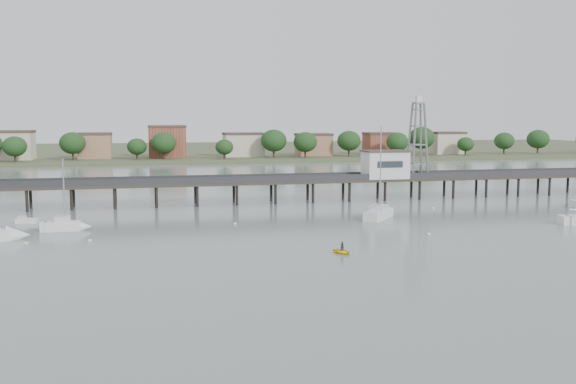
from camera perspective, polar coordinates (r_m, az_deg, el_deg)
The scene contains 11 objects.
ground_plane at distance 58.83m, azimuth 7.52°, elevation -8.49°, with size 500.00×500.00×0.00m, color slate.
pier at distance 115.47m, azimuth -3.00°, elevation 0.86°, with size 150.00×5.00×5.50m.
pier_building at distance 122.12m, azimuth 8.62°, elevation 2.46°, with size 8.40×5.40×5.30m.
lattice_tower at distance 124.45m, azimuth 11.45°, elevation 4.52°, with size 3.20×3.20×15.50m.
sailboat_c at distance 100.82m, azimuth 8.34°, elevation -1.84°, with size 7.73×8.73×14.89m.
sailboat_b at distance 92.45m, azimuth -18.90°, elevation -2.86°, with size 6.09×1.81×10.26m.
white_tender at distance 101.20m, azimuth -22.23°, elevation -2.37°, with size 3.25×1.75×1.20m.
yellow_dinghy at distance 73.30m, azimuth 4.83°, elevation -5.45°, with size 2.04×0.59×2.86m, color yellow.
dinghy_occupant at distance 73.30m, azimuth 4.83°, elevation -5.45°, with size 0.40×1.11×0.27m, color black.
mooring_buoys at distance 88.53m, azimuth 2.13°, elevation -3.30°, with size 73.52×25.75×0.39m.
far_shore at distance 293.75m, azimuth -9.15°, elevation 3.68°, with size 500.00×170.00×10.40m.
Camera 1 is at (-20.24, -53.11, 15.21)m, focal length 40.00 mm.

